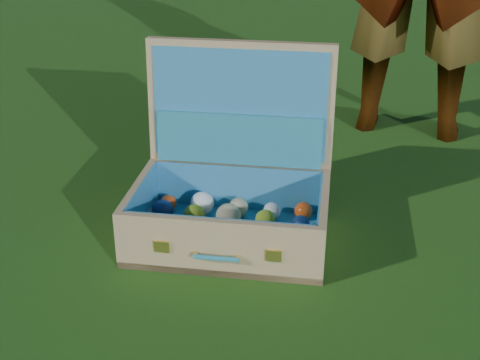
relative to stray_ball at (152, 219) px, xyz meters
name	(u,v)px	position (x,y,z in m)	size (l,w,h in m)	color
ground	(283,242)	(0.36, 0.08, -0.03)	(60.00, 60.00, 0.00)	#215114
stray_ball	(152,219)	(0.00, 0.00, 0.00)	(0.06, 0.06, 0.06)	teal
suitcase	(233,185)	(0.21, 0.08, 0.11)	(0.61, 0.53, 0.50)	tan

